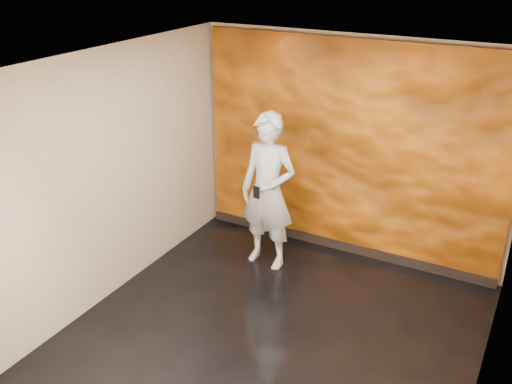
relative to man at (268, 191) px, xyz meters
name	(u,v)px	position (x,y,z in m)	size (l,w,h in m)	color
room	(279,210)	(0.72, -1.18, 0.42)	(4.02, 4.02, 2.81)	black
feature_wall	(349,151)	(0.72, 0.78, 0.40)	(3.90, 0.06, 2.75)	orange
baseboard	(341,246)	(0.72, 0.74, -0.92)	(3.90, 0.04, 0.12)	black
man	(268,191)	(0.00, 0.00, 0.00)	(0.72, 0.47, 1.97)	#9EA3AD
phone	(256,192)	(-0.01, -0.29, 0.10)	(0.08, 0.02, 0.15)	black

